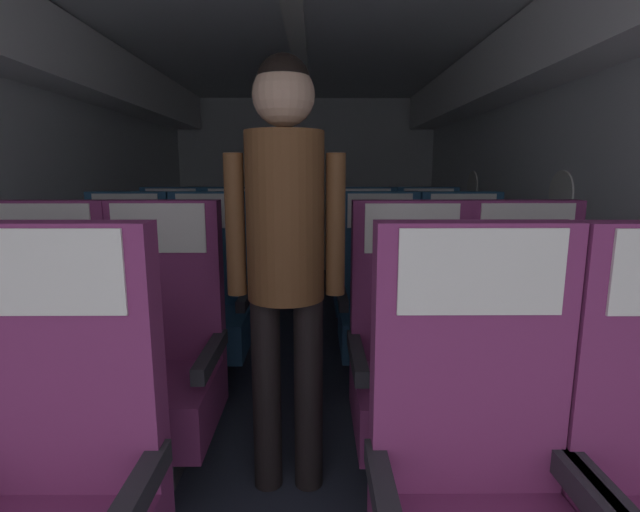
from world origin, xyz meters
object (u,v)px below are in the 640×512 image
object	(u,v)px
seat_c_left_window	(126,304)
flight_attendant	(285,235)
seat_d_left_aisle	(234,274)
seat_b_left_window	(45,364)
seat_b_right_aisle	(526,362)
seat_a_right_window	(481,511)
seat_c_right_window	(380,304)
seat_c_right_aisle	(463,305)
seat_d_left_window	(172,273)
seat_b_right_window	(412,364)
seat_c_left_aisle	(209,304)
seat_d_right_aisle	(428,273)
seat_b_left_aisle	(159,363)
seat_d_right_window	(366,274)

from	to	relation	value
seat_c_left_window	flight_attendant	world-z (taller)	flight_attendant
seat_d_left_aisle	flight_attendant	world-z (taller)	flight_attendant
seat_b_left_window	seat_b_right_aisle	xyz separation A→B (m)	(1.94, -0.00, 0.00)
seat_a_right_window	seat_c_right_window	bearing A→B (deg)	90.07
seat_c_right_aisle	seat_d_left_aisle	size ratio (longest dim) A/B	1.00
seat_d_left_aisle	seat_c_right_aisle	bearing A→B (deg)	-29.92
seat_d_left_window	flight_attendant	bearing A→B (deg)	-60.96
seat_b_right_window	seat_c_right_window	distance (m)	0.86
seat_c_left_aisle	seat_d_right_aisle	distance (m)	1.69
seat_b_left_window	seat_c_right_window	xyz separation A→B (m)	(1.46, 0.85, 0.00)
seat_b_right_aisle	seat_d_left_window	bearing A→B (deg)	139.30
seat_c_left_window	seat_b_left_aisle	bearing A→B (deg)	-60.62
flight_attendant	seat_d_right_window	bearing A→B (deg)	-89.22
seat_c_right_aisle	seat_c_left_window	bearing A→B (deg)	179.20
seat_b_right_window	flight_attendant	xyz separation A→B (m)	(-0.49, -0.10, 0.54)
seat_b_left_aisle	seat_c_right_aisle	distance (m)	1.69
seat_c_left_window	seat_c_left_aisle	world-z (taller)	same
seat_d_right_aisle	seat_a_right_window	bearing A→B (deg)	-100.85
seat_c_left_aisle	seat_d_left_window	size ratio (longest dim) A/B	1.00
seat_b_left_aisle	seat_d_left_aisle	size ratio (longest dim) A/B	1.00
seat_c_left_window	seat_d_right_aisle	distance (m)	2.13
seat_c_left_aisle	flight_attendant	world-z (taller)	flight_attendant
seat_d_left_window	seat_d_right_window	bearing A→B (deg)	-0.75
flight_attendant	seat_c_left_aisle	bearing A→B (deg)	-45.44
seat_b_left_aisle	seat_a_right_window	bearing A→B (deg)	-39.65
seat_d_left_aisle	flight_attendant	xyz separation A→B (m)	(0.52, -1.78, 0.54)
seat_d_left_window	seat_d_right_window	world-z (taller)	same
seat_b_left_window	seat_c_left_aisle	size ratio (longest dim) A/B	1.00
seat_c_right_window	seat_d_left_window	xyz separation A→B (m)	(-1.47, 0.83, 0.00)
seat_b_left_aisle	seat_c_left_window	bearing A→B (deg)	119.38
seat_d_right_window	flight_attendant	xyz separation A→B (m)	(-0.48, -1.77, 0.54)
seat_c_right_aisle	seat_b_right_window	bearing A→B (deg)	-119.27
seat_d_right_aisle	seat_d_right_window	distance (m)	0.48
seat_b_right_window	seat_d_left_aisle	world-z (taller)	same
seat_d_left_aisle	seat_c_right_window	bearing A→B (deg)	-39.46
seat_b_left_aisle	flight_attendant	world-z (taller)	flight_attendant
seat_b_right_window	flight_attendant	distance (m)	0.73
seat_d_left_aisle	seat_c_left_window	bearing A→B (deg)	-120.31
seat_b_right_window	seat_c_right_aisle	distance (m)	0.95
seat_c_right_aisle	flight_attendant	xyz separation A→B (m)	(-0.96, -0.93, 0.54)
seat_d_left_aisle	seat_b_left_window	bearing A→B (deg)	-105.51
seat_c_right_aisle	seat_d_left_window	size ratio (longest dim) A/B	1.00
seat_b_left_aisle	seat_b_right_aisle	distance (m)	1.49
seat_b_right_window	seat_c_left_window	xyz separation A→B (m)	(-1.49, 0.86, 0.00)
seat_b_left_aisle	flight_attendant	bearing A→B (deg)	-12.24
seat_a_right_window	seat_c_right_aisle	xyz separation A→B (m)	(0.48, 1.65, 0.00)
seat_b_left_window	seat_b_right_aisle	size ratio (longest dim) A/B	1.00
seat_a_right_window	seat_c_right_window	world-z (taller)	same
seat_c_right_window	seat_d_left_window	bearing A→B (deg)	150.57
seat_b_left_window	seat_d_left_aisle	world-z (taller)	same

